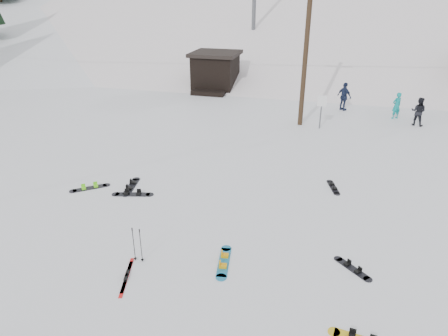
# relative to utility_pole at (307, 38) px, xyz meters

# --- Properties ---
(ground) EXTENTS (200.00, 200.00, 0.00)m
(ground) POSITION_rel_utility_pole_xyz_m (-2.00, -14.00, -4.68)
(ground) COLOR white
(ground) RESTS_ON ground
(ski_slope) EXTENTS (60.00, 85.24, 65.97)m
(ski_slope) POSITION_rel_utility_pole_xyz_m (-2.00, 41.00, -16.68)
(ski_slope) COLOR white
(ski_slope) RESTS_ON ground
(ridge_left) EXTENTS (47.54, 95.03, 58.38)m
(ridge_left) POSITION_rel_utility_pole_xyz_m (-38.00, 34.00, -15.68)
(ridge_left) COLOR white
(ridge_left) RESTS_ON ground
(treeline_left) EXTENTS (20.00, 64.00, 10.00)m
(treeline_left) POSITION_rel_utility_pole_xyz_m (-36.00, 26.00, -4.68)
(treeline_left) COLOR black
(treeline_left) RESTS_ON ground
(treeline_crest) EXTENTS (50.00, 6.00, 10.00)m
(treeline_crest) POSITION_rel_utility_pole_xyz_m (-2.00, 72.00, -4.68)
(treeline_crest) COLOR black
(treeline_crest) RESTS_ON ski_slope
(utility_pole) EXTENTS (2.00, 0.26, 9.00)m
(utility_pole) POSITION_rel_utility_pole_xyz_m (0.00, 0.00, 0.00)
(utility_pole) COLOR #3A2819
(utility_pole) RESTS_ON ground
(trail_sign) EXTENTS (0.50, 0.09, 1.85)m
(trail_sign) POSITION_rel_utility_pole_xyz_m (1.10, -0.42, -3.41)
(trail_sign) COLOR #595B60
(trail_sign) RESTS_ON ground
(lift_hut) EXTENTS (3.40, 4.10, 2.75)m
(lift_hut) POSITION_rel_utility_pole_xyz_m (-7.00, 6.94, -3.32)
(lift_hut) COLOR black
(lift_hut) RESTS_ON ground
(hero_snowboard) EXTENTS (0.50, 1.59, 0.11)m
(hero_snowboard) POSITION_rel_utility_pole_xyz_m (-0.90, -13.10, -4.65)
(hero_snowboard) COLOR teal
(hero_snowboard) RESTS_ON ground
(hero_skis) EXTENTS (0.53, 1.56, 0.08)m
(hero_skis) POSITION_rel_utility_pole_xyz_m (-3.25, -14.39, -4.66)
(hero_skis) COLOR #B51212
(hero_skis) RESTS_ON ground
(ski_poles) EXTENTS (0.30, 0.08, 1.08)m
(ski_poles) POSITION_rel_utility_pole_xyz_m (-3.26, -13.65, -4.13)
(ski_poles) COLOR black
(ski_poles) RESTS_ON ground
(board_scatter_a) EXTENTS (1.54, 0.60, 0.11)m
(board_scatter_a) POSITION_rel_utility_pole_xyz_m (-5.26, -10.10, -4.65)
(board_scatter_a) COLOR black
(board_scatter_a) RESTS_ON ground
(board_scatter_b) EXTENTS (0.53, 1.62, 0.11)m
(board_scatter_b) POSITION_rel_utility_pole_xyz_m (-5.61, -9.54, -4.65)
(board_scatter_b) COLOR black
(board_scatter_b) RESTS_ON ground
(board_scatter_c) EXTENTS (1.25, 1.08, 0.11)m
(board_scatter_c) POSITION_rel_utility_pole_xyz_m (-7.09, -10.06, -4.65)
(board_scatter_c) COLOR black
(board_scatter_c) RESTS_ON ground
(board_scatter_d) EXTENTS (1.01, 0.94, 0.09)m
(board_scatter_d) POSITION_rel_utility_pole_xyz_m (2.61, -12.44, -4.66)
(board_scatter_d) COLOR black
(board_scatter_d) RESTS_ON ground
(board_scatter_f) EXTENTS (0.54, 1.26, 0.09)m
(board_scatter_f) POSITION_rel_utility_pole_xyz_m (1.99, -7.54, -4.66)
(board_scatter_f) COLOR black
(board_scatter_f) RESTS_ON ground
(skier_teal) EXTENTS (0.68, 0.62, 1.55)m
(skier_teal) POSITION_rel_utility_pole_xyz_m (5.29, 2.61, -3.90)
(skier_teal) COLOR #0E8B8C
(skier_teal) RESTS_ON ground
(skier_dark) EXTENTS (0.93, 0.83, 1.58)m
(skier_dark) POSITION_rel_utility_pole_xyz_m (6.31, 1.59, -3.89)
(skier_dark) COLOR black
(skier_dark) RESTS_ON ground
(skier_navy) EXTENTS (1.06, 0.98, 1.74)m
(skier_navy) POSITION_rel_utility_pole_xyz_m (2.33, 3.59, -3.81)
(skier_navy) COLOR #18213E
(skier_navy) RESTS_ON ground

